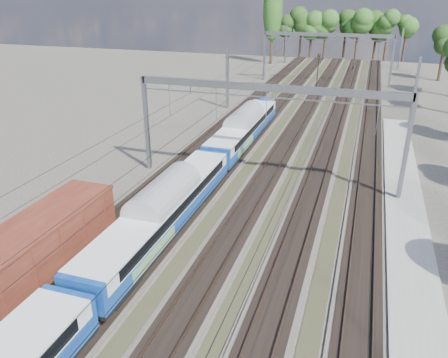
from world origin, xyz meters
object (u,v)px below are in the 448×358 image
(signal_near, at_px, (318,69))
(signal_far, at_px, (393,57))
(freight_boxcar, at_px, (13,268))
(emu_train, at_px, (162,207))
(worker, at_px, (353,67))

(signal_near, relative_size, signal_far, 1.24)
(signal_near, distance_m, signal_far, 27.23)
(signal_near, xyz_separation_m, signal_far, (12.49, 24.18, -0.79))
(freight_boxcar, relative_size, signal_near, 2.41)
(emu_train, height_order, signal_near, signal_near)
(emu_train, relative_size, worker, 36.48)
(worker, bearing_deg, emu_train, 158.50)
(worker, xyz_separation_m, signal_near, (-4.71, -25.01, 3.26))
(worker, height_order, signal_near, signal_near)
(signal_near, height_order, signal_far, signal_near)
(emu_train, height_order, worker, emu_train)
(freight_boxcar, distance_m, signal_far, 86.48)
(emu_train, xyz_separation_m, signal_near, (4.26, 50.63, 1.60))
(freight_boxcar, relative_size, signal_far, 2.99)
(signal_near, bearing_deg, emu_train, -70.56)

